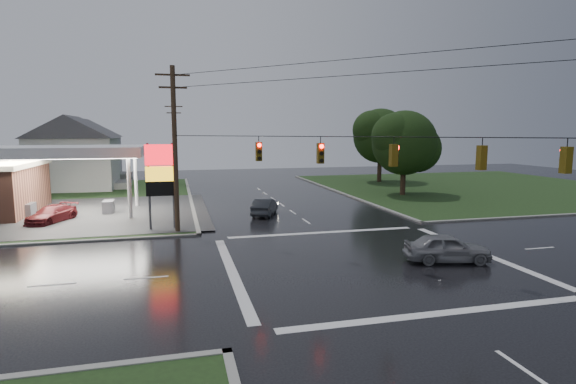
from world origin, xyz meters
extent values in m
plane|color=black|center=(0.00, 0.00, 0.00)|extent=(120.00, 120.00, 0.00)
cube|color=black|center=(26.00, 26.00, 0.04)|extent=(36.00, 36.00, 0.08)
cube|color=#2D2D2D|center=(-20.00, 18.00, 0.09)|extent=(26.00, 18.00, 0.02)
cylinder|color=silver|center=(-13.00, 15.00, 2.50)|extent=(0.30, 0.30, 5.00)
cylinder|color=silver|center=(-23.00, 21.00, 2.50)|extent=(0.30, 0.30, 5.00)
cylinder|color=silver|center=(-13.00, 21.00, 2.50)|extent=(0.30, 0.30, 5.00)
cube|color=silver|center=(-18.00, 18.00, 5.20)|extent=(12.00, 8.00, 0.80)
cube|color=white|center=(-18.00, 18.00, 4.78)|extent=(11.40, 7.40, 0.04)
cube|color=#59595E|center=(-21.00, 18.00, 0.55)|extent=(0.80, 1.60, 1.10)
cube|color=#59595E|center=(-15.00, 18.00, 0.55)|extent=(0.80, 1.60, 1.10)
cylinder|color=#59595E|center=(-11.30, 10.50, 3.00)|extent=(0.16, 0.16, 6.00)
cylinder|color=#59595E|center=(-9.70, 10.50, 3.00)|extent=(0.16, 0.16, 6.00)
cube|color=red|center=(-10.50, 10.50, 5.20)|extent=(2.00, 0.35, 1.40)
cube|color=gold|center=(-10.50, 10.50, 3.90)|extent=(2.00, 0.35, 1.00)
cube|color=black|center=(-10.50, 10.50, 2.90)|extent=(2.00, 0.35, 1.00)
cylinder|color=#382619|center=(-9.50, 9.50, 5.50)|extent=(0.32, 0.32, 11.00)
cube|color=#382619|center=(-9.50, 9.50, 10.40)|extent=(2.20, 0.12, 0.12)
cube|color=#382619|center=(-9.50, 9.50, 9.60)|extent=(1.80, 0.12, 0.12)
cylinder|color=#382619|center=(-9.50, 38.00, 5.25)|extent=(0.32, 0.32, 10.50)
cube|color=#382619|center=(-9.50, 38.00, 9.90)|extent=(2.20, 0.12, 0.12)
cube|color=#382619|center=(-9.50, 38.00, 9.10)|extent=(1.80, 0.12, 0.12)
cube|color=#59470C|center=(-4.75, 4.75, 5.60)|extent=(0.34, 0.34, 1.10)
cylinder|color=#FF0C07|center=(-4.75, 4.55, 5.98)|extent=(0.22, 0.08, 0.22)
cube|color=#59470C|center=(-1.90, 1.90, 5.60)|extent=(0.34, 0.34, 1.10)
cylinder|color=#FF0C07|center=(-1.90, 1.70, 5.98)|extent=(0.22, 0.08, 0.22)
cube|color=#59470C|center=(0.95, -0.95, 5.60)|extent=(0.34, 0.34, 1.10)
cylinder|color=#FF0C07|center=(1.15, -0.95, 5.98)|extent=(0.08, 0.22, 0.22)
cube|color=#59470C|center=(3.80, -3.80, 5.60)|extent=(0.34, 0.34, 1.10)
cylinder|color=#FF0C07|center=(3.80, -3.60, 5.98)|extent=(0.22, 0.08, 0.22)
cube|color=#59470C|center=(6.08, -6.08, 5.60)|extent=(0.34, 0.34, 1.10)
cylinder|color=#FF0C07|center=(6.08, -5.88, 5.98)|extent=(0.22, 0.08, 0.22)
cube|color=silver|center=(-21.00, 36.00, 3.00)|extent=(9.00, 8.00, 6.00)
cube|color=gray|center=(-15.70, 36.00, 0.40)|extent=(1.60, 4.80, 0.80)
cube|color=silver|center=(-22.00, 48.00, 3.00)|extent=(9.00, 8.00, 6.00)
cube|color=gray|center=(-16.70, 48.00, 0.40)|extent=(1.60, 4.80, 0.80)
cylinder|color=black|center=(14.00, 22.00, 2.52)|extent=(0.56, 0.56, 5.04)
sphere|color=black|center=(14.00, 22.00, 5.58)|extent=(6.80, 6.80, 6.80)
sphere|color=black|center=(15.70, 22.30, 4.95)|extent=(5.10, 5.10, 5.10)
sphere|color=black|center=(12.64, 21.60, 6.30)|extent=(4.76, 4.76, 4.76)
cylinder|color=black|center=(17.00, 34.00, 2.80)|extent=(0.56, 0.56, 5.60)
sphere|color=black|center=(17.00, 34.00, 6.20)|extent=(7.20, 7.20, 7.20)
sphere|color=black|center=(18.80, 34.30, 5.50)|extent=(5.40, 5.40, 5.40)
sphere|color=black|center=(15.56, 33.60, 7.00)|extent=(5.04, 5.04, 5.04)
imported|color=#202428|center=(-2.54, 14.31, 0.69)|extent=(2.97, 4.39, 1.37)
imported|color=slate|center=(4.12, -1.08, 0.74)|extent=(4.67, 2.79, 1.49)
imported|color=maroon|center=(-18.61, 15.12, 0.64)|extent=(3.46, 4.76, 1.28)
camera|label=1|loc=(-9.50, -21.17, 6.76)|focal=28.00mm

